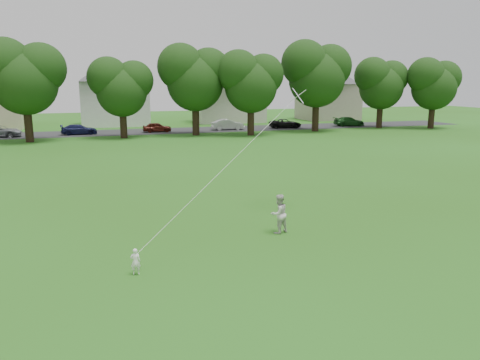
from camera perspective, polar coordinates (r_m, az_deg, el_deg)
name	(u,v)px	position (r m, az deg, el deg)	size (l,w,h in m)	color
ground	(200,266)	(15.27, -4.84, -10.44)	(160.00, 160.00, 0.00)	#275613
street	(120,132)	(56.17, -14.41, 5.65)	(90.00, 7.00, 0.01)	#2D2D30
toddler	(135,262)	(14.80, -12.63, -9.67)	(0.31, 0.20, 0.84)	white
older_boy	(279,214)	(18.22, 4.75, -4.13)	(0.75, 0.58, 1.54)	silver
kite	(232,161)	(17.54, -0.98, 2.38)	(4.35, 3.32, 10.70)	white
tree_row	(128,73)	(49.79, -13.55, 12.58)	(81.84, 9.58, 11.69)	black
parked_cars	(133,128)	(55.21, -12.95, 6.24)	(63.40, 2.40, 1.29)	black
house_row	(106,86)	(65.82, -16.06, 10.99)	(76.71, 13.88, 10.57)	beige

